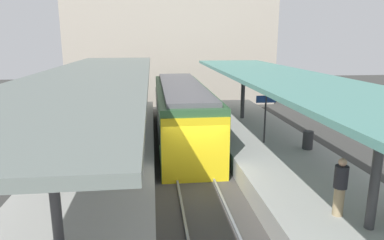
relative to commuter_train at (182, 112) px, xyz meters
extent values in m
plane|color=#383835|center=(0.00, -6.38, -1.73)|extent=(80.00, 80.00, 0.00)
cube|color=#9E9E99|center=(-3.80, -6.38, -1.23)|extent=(4.40, 28.00, 1.00)
cube|color=#9E9E99|center=(3.80, -6.38, -1.23)|extent=(4.40, 28.00, 1.00)
cube|color=#423F3D|center=(0.00, -6.38, -1.63)|extent=(3.20, 28.00, 0.20)
cube|color=slate|center=(-0.72, -6.38, -1.46)|extent=(0.08, 28.00, 0.14)
cube|color=slate|center=(0.72, -6.38, -1.46)|extent=(0.08, 28.00, 0.14)
cube|color=#2D5633|center=(0.00, 0.03, -0.08)|extent=(2.70, 12.27, 2.90)
cube|color=yellow|center=(0.00, -6.13, -0.23)|extent=(2.65, 0.08, 2.60)
cube|color=black|center=(-1.37, 0.03, 0.27)|extent=(0.04, 11.29, 0.76)
cube|color=black|center=(1.37, 0.03, 0.27)|extent=(0.04, 11.29, 0.76)
cube|color=#515156|center=(0.00, 0.03, 1.47)|extent=(2.16, 11.66, 0.20)
cylinder|color=#333335|center=(-3.80, -11.28, 0.92)|extent=(0.24, 0.24, 3.29)
cylinder|color=#333335|center=(-3.80, 1.32, 0.92)|extent=(0.24, 0.24, 3.29)
cube|color=slate|center=(-3.80, -4.98, 2.64)|extent=(4.18, 21.00, 0.16)
cylinder|color=#333335|center=(3.80, -11.28, 0.80)|extent=(0.24, 0.24, 3.06)
cylinder|color=#333335|center=(3.80, 1.32, 0.80)|extent=(0.24, 0.24, 3.06)
cube|color=slate|center=(3.80, -4.98, 2.42)|extent=(4.18, 21.00, 0.16)
cylinder|color=#262628|center=(3.49, -3.80, 0.37)|extent=(0.08, 0.08, 2.20)
cube|color=navy|center=(3.49, -3.80, 1.32)|extent=(0.90, 0.06, 0.32)
cylinder|color=#2D2D30|center=(5.09, -4.92, -0.33)|extent=(0.44, 0.44, 0.80)
cylinder|color=navy|center=(-4.64, -3.95, -0.30)|extent=(0.28, 0.28, 0.86)
cylinder|color=navy|center=(-4.64, -3.95, 0.44)|extent=(0.36, 0.36, 0.62)
sphere|color=beige|center=(-4.64, -3.95, 0.86)|extent=(0.22, 0.22, 0.22)
cylinder|color=navy|center=(-2.36, -1.22, -0.34)|extent=(0.28, 0.28, 0.79)
cylinder|color=navy|center=(-2.36, -1.22, 0.33)|extent=(0.36, 0.36, 0.55)
sphere|color=beige|center=(-2.36, -1.22, 0.72)|extent=(0.22, 0.22, 0.22)
cylinder|color=#998460|center=(3.35, -10.55, -0.33)|extent=(0.28, 0.28, 0.80)
cylinder|color=#232328|center=(3.35, -10.55, 0.38)|extent=(0.36, 0.36, 0.61)
sphere|color=tan|center=(3.35, -10.55, 0.80)|extent=(0.22, 0.22, 0.22)
cube|color=#A89E8E|center=(0.22, 13.62, 3.77)|extent=(18.00, 6.00, 11.00)
camera|label=1|loc=(-1.58, -18.55, 3.96)|focal=32.01mm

